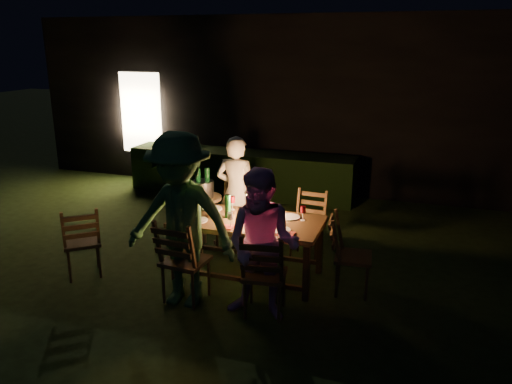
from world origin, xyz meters
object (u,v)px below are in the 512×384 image
(chair_spare, at_px, (83,254))
(chair_end, at_px, (351,269))
(chair_near_left, at_px, (185,275))
(ice_bucket, at_px, (203,189))
(person_house_side, at_px, (236,193))
(person_opp_right, at_px, (263,246))
(chair_far_right, at_px, (307,238))
(bottle_bucket_a, at_px, (198,186))
(lantern, at_px, (253,206))
(chair_far_left, at_px, (236,226))
(side_table, at_px, (203,202))
(bottle_table, at_px, (228,206))
(person_opp_left, at_px, (181,221))
(chair_near_right, at_px, (264,288))
(bottle_bucket_b, at_px, (207,185))
(dining_table, at_px, (248,225))

(chair_spare, bearing_deg, chair_end, -28.84)
(chair_near_left, relative_size, ice_bucket, 3.36)
(person_house_side, height_order, ice_bucket, person_house_side)
(chair_end, xyz_separation_m, person_opp_right, (-0.78, -0.82, 0.50))
(chair_near_left, distance_m, chair_far_right, 1.84)
(person_opp_right, height_order, bottle_bucket_a, person_opp_right)
(chair_far_right, distance_m, lantern, 1.07)
(chair_far_left, bearing_deg, side_table, -1.22)
(chair_near_left, distance_m, bottle_table, 0.98)
(chair_far_left, relative_size, ice_bucket, 3.51)
(person_opp_left, relative_size, side_table, 2.73)
(person_opp_right, xyz_separation_m, person_opp_left, (-0.90, -0.00, 0.15))
(chair_near_left, bearing_deg, chair_far_left, 94.67)
(side_table, bearing_deg, chair_far_right, -0.52)
(chair_end, xyz_separation_m, person_opp_left, (-1.68, -0.82, 0.66))
(chair_spare, relative_size, bottle_table, 3.33)
(chair_end, distance_m, lantern, 1.33)
(chair_near_right, height_order, person_house_side, person_house_side)
(bottle_bucket_a, relative_size, bottle_bucket_b, 1.00)
(ice_bucket, bearing_deg, chair_near_right, -48.32)
(chair_end, relative_size, person_opp_left, 0.50)
(lantern, relative_size, ice_bucket, 1.17)
(person_opp_right, height_order, bottle_table, person_opp_right)
(chair_near_left, height_order, ice_bucket, chair_near_left)
(chair_far_right, xyz_separation_m, chair_spare, (-2.44, -1.39, 0.01))
(person_opp_left, distance_m, bottle_bucket_a, 1.65)
(person_opp_left, relative_size, bottle_bucket_b, 5.88)
(chair_near_left, relative_size, side_table, 1.46)
(bottle_table, bearing_deg, chair_near_left, -104.61)
(person_opp_left, bearing_deg, bottle_bucket_a, 108.64)
(chair_spare, height_order, person_opp_right, person_opp_right)
(dining_table, height_order, chair_spare, chair_spare)
(chair_end, relative_size, bottle_bucket_a, 2.95)
(lantern, distance_m, bottle_table, 0.30)
(dining_table, distance_m, bottle_bucket_b, 1.22)
(chair_far_right, relative_size, ice_bucket, 3.03)
(lantern, height_order, bottle_bucket_a, lantern)
(lantern, distance_m, bottle_bucket_a, 1.24)
(chair_far_left, xyz_separation_m, bottle_bucket_b, (-0.43, 0.05, 0.53))
(chair_spare, distance_m, ice_bucket, 1.77)
(person_opp_right, distance_m, bottle_bucket_a, 2.12)
(chair_far_left, relative_size, bottle_bucket_b, 3.29)
(chair_far_right, bearing_deg, chair_far_left, 3.69)
(chair_near_right, distance_m, chair_spare, 2.35)
(bottle_bucket_b, bearing_deg, chair_near_right, -50.09)
(side_table, bearing_deg, person_opp_left, -73.36)
(bottle_table, bearing_deg, person_opp_right, -49.46)
(dining_table, xyz_separation_m, chair_near_right, (0.45, -0.77, -0.37))
(chair_near_left, height_order, person_house_side, person_house_side)
(person_opp_right, bearing_deg, chair_far_right, 86.35)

